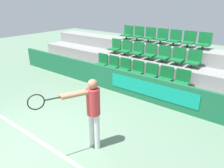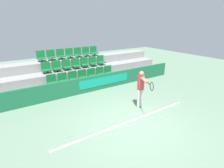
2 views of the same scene
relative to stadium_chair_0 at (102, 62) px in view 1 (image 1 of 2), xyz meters
The scene contains 28 objects.
ground_plane 4.75m from the stadium_chair_0, 68.76° to the right, with size 30.00×30.00×0.00m, color slate.
court_baseline 4.59m from the stadium_chair_0, 67.95° to the right, with size 6.05×0.08×0.01m.
barrier_wall 1.87m from the stadium_chair_0, 20.90° to the right, with size 11.92×0.14×0.86m.
bleacher_tier_front 1.78m from the stadium_chair_0, ahead, with size 11.52×0.91×0.48m.
bleacher_tier_middle 1.89m from the stadium_chair_0, 24.75° to the left, with size 11.52×0.91×0.96m.
bleacher_tier_back 2.40m from the stadium_chair_0, 44.82° to the left, with size 11.52×0.91×1.44m.
stadium_chair_0 is the anchor object (origin of this frame).
stadium_chair_1 0.57m from the stadium_chair_0, ahead, with size 0.47×0.40×0.60m.
stadium_chair_2 1.13m from the stadium_chair_0, ahead, with size 0.47×0.40×0.60m.
stadium_chair_3 1.70m from the stadium_chair_0, ahead, with size 0.47×0.40×0.60m.
stadium_chair_4 2.27m from the stadium_chair_0, ahead, with size 0.47×0.40×0.60m.
stadium_chair_5 2.83m from the stadium_chair_0, ahead, with size 0.47×0.40×0.60m.
stadium_chair_6 3.40m from the stadium_chair_0, ahead, with size 0.47×0.40×0.60m.
stadium_chair_7 1.03m from the stadium_chair_0, 90.00° to the left, with size 0.47×0.40×0.60m.
stadium_chair_8 1.17m from the stadium_chair_0, 57.97° to the left, with size 0.47×0.40×0.60m.
stadium_chair_9 1.53m from the stadium_chair_0, 38.63° to the left, with size 0.47×0.40×0.60m.
stadium_chair_10 1.98m from the stadium_chair_0, 28.05° to the left, with size 0.47×0.40×0.60m.
stadium_chair_11 2.49m from the stadium_chair_0, 21.78° to the left, with size 0.47×0.40×0.60m.
stadium_chair_12 3.01m from the stadium_chair_0, 17.73° to the left, with size 0.47×0.40×0.60m.
stadium_chair_13 3.55m from the stadium_chair_0, 14.92° to the left, with size 0.47×0.40×0.60m.
stadium_chair_14 2.05m from the stadium_chair_0, 90.00° to the left, with size 0.47×0.40×0.60m.
stadium_chair_15 2.13m from the stadium_chair_0, 72.63° to the left, with size 0.47×0.40×0.60m.
stadium_chair_16 2.34m from the stadium_chair_0, 57.97° to the left, with size 0.47×0.40×0.60m.
stadium_chair_17 2.66m from the stadium_chair_0, 46.82° to the left, with size 0.47×0.40×0.60m.
stadium_chair_18 3.06m from the stadium_chair_0, 38.63° to the left, with size 0.47×0.40×0.60m.
stadium_chair_19 3.50m from the stadium_chair_0, 32.59° to the left, with size 0.47×0.40×0.60m.
stadium_chair_20 3.97m from the stadium_chair_0, 28.05° to the left, with size 0.47×0.40×0.60m.
tennis_player 4.53m from the stadium_chair_0, 52.00° to the right, with size 0.68×1.35×1.66m.
Camera 1 is at (4.02, -2.15, 3.21)m, focal length 35.00 mm.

